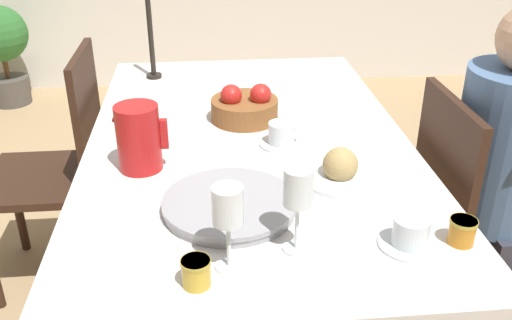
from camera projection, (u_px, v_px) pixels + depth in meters
dining_table at (249, 167)px, 1.80m from camera, size 0.98×1.61×0.74m
chair_person_side at (472, 230)px, 1.75m from camera, size 0.42×0.42×0.92m
chair_opposite at (61, 166)px, 2.13m from camera, size 0.42×0.42×0.92m
red_pitcher at (139, 137)px, 1.54m from camera, size 0.15×0.12×0.19m
wine_glass_water at (298, 191)px, 1.18m from camera, size 0.06×0.06×0.20m
wine_glass_juice at (228, 211)px, 1.13m from camera, size 0.06×0.06×0.19m
teacup_near_person at (410, 234)px, 1.24m from camera, size 0.13×0.13×0.07m
teacup_across at (282, 135)px, 1.70m from camera, size 0.13×0.13×0.07m
serving_tray at (230, 205)px, 1.38m from camera, size 0.33×0.33×0.03m
bread_plate at (340, 170)px, 1.51m from camera, size 0.22×0.22×0.09m
jam_jar_amber at (196, 271)px, 1.13m from camera, size 0.06×0.06×0.06m
jam_jar_red at (462, 230)px, 1.25m from camera, size 0.06×0.06×0.06m
fruit_bowl at (246, 107)px, 1.86m from camera, size 0.22×0.22×0.13m
candlestick_tall at (151, 41)px, 2.19m from camera, size 0.06×0.06×0.37m
potted_plant at (1, 45)px, 3.84m from camera, size 0.37×0.37×0.68m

